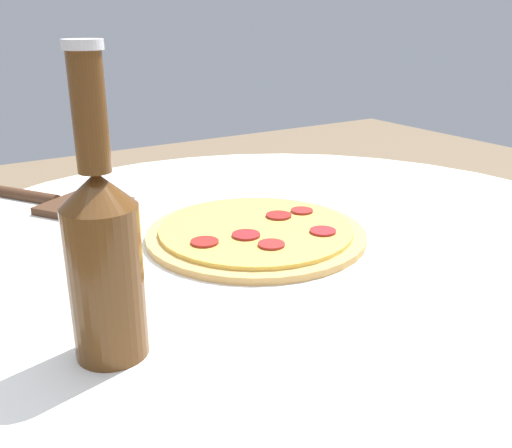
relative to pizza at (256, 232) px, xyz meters
The scene contains 4 objects.
table 0.21m from the pizza, 117.86° to the left, with size 1.08×1.08×0.78m.
pizza is the anchor object (origin of this frame).
beer_bottle 0.33m from the pizza, 32.70° to the left, with size 0.07×0.07×0.28m.
pizza_paddle 0.35m from the pizza, 56.60° to the right, with size 0.20×0.26×0.02m.
Camera 1 is at (0.43, 0.58, 1.07)m, focal length 40.00 mm.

